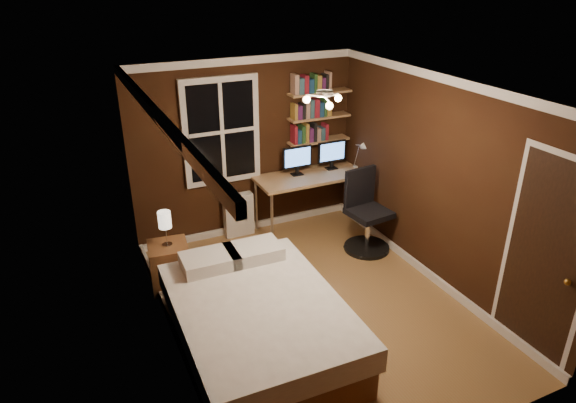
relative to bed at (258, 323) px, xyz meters
name	(u,v)px	position (x,y,z in m)	size (l,w,h in m)	color
floor	(314,305)	(0.85, 0.40, -0.31)	(4.20, 4.20, 0.00)	olive
wall_back	(246,148)	(0.85, 2.50, 0.94)	(3.20, 0.04, 2.50)	black
wall_left	(165,239)	(-0.75, 0.40, 0.94)	(0.04, 4.20, 2.50)	black
wall_right	(438,183)	(2.45, 0.40, 0.94)	(0.04, 4.20, 2.50)	black
ceiling	(320,88)	(0.85, 0.40, 2.19)	(3.20, 4.20, 0.02)	white
window	(221,131)	(0.50, 2.46, 1.24)	(1.06, 0.06, 1.46)	silver
door	(543,263)	(2.44, -1.15, 0.71)	(0.03, 0.82, 2.05)	black
door_knob	(568,282)	(2.40, -1.45, 0.69)	(0.06, 0.06, 0.06)	gold
ceiling_fixture	(325,101)	(0.85, 0.30, 2.09)	(0.44, 0.44, 0.18)	beige
bookshelf_lower	(319,141)	(1.93, 2.38, 0.94)	(0.92, 0.22, 0.03)	tan
books_row_lower	(319,132)	(1.93, 2.38, 1.07)	(0.54, 0.16, 0.23)	maroon
bookshelf_middle	(319,117)	(1.93, 2.38, 1.29)	(0.92, 0.22, 0.03)	tan
books_row_middle	(320,108)	(1.93, 2.38, 1.42)	(0.54, 0.16, 0.23)	navy
bookshelf_upper	(320,92)	(1.93, 2.38, 1.64)	(0.92, 0.22, 0.03)	tan
books_row_upper	(320,83)	(1.93, 2.38, 1.77)	(0.54, 0.16, 0.23)	#255223
bed	(258,323)	(0.00, 0.00, 0.00)	(1.60, 2.19, 0.73)	brown
nightstand	(170,266)	(-0.54, 1.49, -0.03)	(0.46, 0.46, 0.57)	brown
bedside_lamp	(166,229)	(-0.54, 1.49, 0.47)	(0.15, 0.15, 0.43)	white
radiator	(239,215)	(0.66, 2.38, 0.00)	(0.42, 0.15, 0.63)	silver
desk	(316,178)	(1.78, 2.14, 0.47)	(1.77, 0.66, 0.84)	tan
monitor_left	(297,161)	(1.52, 2.23, 0.74)	(0.44, 0.12, 0.42)	black
monitor_right	(332,155)	(2.07, 2.23, 0.74)	(0.44, 0.12, 0.42)	black
desk_lamp	(360,154)	(2.46, 2.07, 0.75)	(0.14, 0.32, 0.44)	silver
office_chair	(366,219)	(2.09, 1.29, 0.13)	(0.62, 0.62, 1.12)	black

